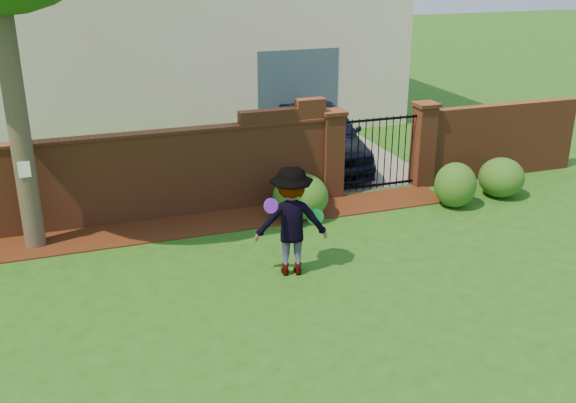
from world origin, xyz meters
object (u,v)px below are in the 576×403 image
object	(u,v)px
car	(323,137)
man	(291,222)
frisbee_purple	(271,206)
frisbee_green	(315,217)

from	to	relation	value
car	man	world-z (taller)	man
car	frisbee_purple	distance (m)	6.12
car	frisbee_purple	xyz separation A→B (m)	(-3.04, -5.28, 0.57)
man	frisbee_green	size ratio (longest dim) A/B	6.63
man	frisbee_purple	world-z (taller)	man
frisbee_purple	man	bearing A→B (deg)	26.84
car	frisbee_green	size ratio (longest dim) A/B	15.91
man	car	bearing A→B (deg)	-103.62
man	frisbee_green	distance (m)	0.40
man	frisbee_purple	distance (m)	0.61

